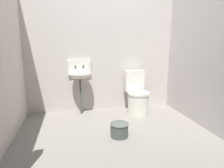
{
  "coord_description": "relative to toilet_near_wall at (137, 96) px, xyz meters",
  "views": [
    {
      "loc": [
        -0.59,
        -2.42,
        1.29
      ],
      "look_at": [
        0.0,
        0.31,
        0.7
      ],
      "focal_mm": 30.99,
      "sensor_mm": 36.0,
      "label": 1
    }
  ],
  "objects": [
    {
      "name": "toilet_near_wall",
      "position": [
        0.0,
        0.0,
        0.0
      ],
      "size": [
        0.41,
        0.6,
        0.78
      ],
      "rotation": [
        0.0,
        0.0,
        3.1
      ],
      "color": "silver",
      "rests_on": "ground"
    },
    {
      "name": "ground_plane",
      "position": [
        -0.6,
        -0.89,
        -0.36
      ],
      "size": [
        3.2,
        2.88,
        0.08
      ],
      "primitive_type": "cube",
      "color": "slate"
    },
    {
      "name": "wall_right",
      "position": [
        0.85,
        -0.79,
        0.8
      ],
      "size": [
        0.1,
        2.68,
        2.24
      ],
      "primitive_type": "cube",
      "color": "#BBB3B2",
      "rests_on": "ground"
    },
    {
      "name": "bucket",
      "position": [
        -0.56,
        -0.87,
        -0.22
      ],
      "size": [
        0.26,
        0.26,
        0.2
      ],
      "color": "#465048",
      "rests_on": "ground"
    },
    {
      "name": "wall_back",
      "position": [
        -0.6,
        0.4,
        0.8
      ],
      "size": [
        3.2,
        0.1,
        2.24
      ],
      "primitive_type": "cube",
      "color": "#BEB5AF",
      "rests_on": "ground"
    },
    {
      "name": "sink",
      "position": [
        -1.03,
        0.19,
        0.43
      ],
      "size": [
        0.42,
        0.35,
        0.99
      ],
      "color": "#465048",
      "rests_on": "ground"
    }
  ]
}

